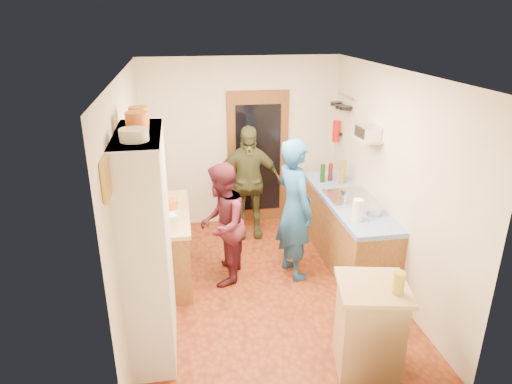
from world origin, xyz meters
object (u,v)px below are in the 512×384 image
object	(u,v)px
person_hob	(298,210)
person_left	(225,223)
hutch_body	(148,246)
right_counter_base	(345,231)
island_base	(369,329)
person_back	(248,182)

from	to	relation	value
person_hob	person_left	size ratio (longest dim) A/B	1.17
hutch_body	right_counter_base	size ratio (longest dim) A/B	1.00
right_counter_base	person_left	world-z (taller)	person_left
right_counter_base	person_left	distance (m)	1.71
person_hob	island_base	bearing A→B (deg)	171.96
right_counter_base	island_base	size ratio (longest dim) A/B	2.56
person_hob	person_back	bearing A→B (deg)	4.07
right_counter_base	person_back	bearing A→B (deg)	141.45
person_left	hutch_body	bearing A→B (deg)	-23.08
person_left	person_back	distance (m)	1.27
right_counter_base	person_left	xyz separation A→B (m)	(-1.66, -0.23, 0.35)
right_counter_base	island_base	world-z (taller)	island_base
hutch_body	person_left	distance (m)	1.40
island_base	person_hob	bearing A→B (deg)	97.56
hutch_body	island_base	xyz separation A→B (m)	(1.98, -0.73, -0.67)
person_left	right_counter_base	bearing A→B (deg)	112.95
island_base	person_left	bearing A→B (deg)	122.45
hutch_body	right_counter_base	bearing A→B (deg)	27.47
island_base	person_left	distance (m)	2.16
person_back	person_hob	bearing A→B (deg)	-66.83
hutch_body	person_back	xyz separation A→B (m)	(1.32, 2.24, -0.25)
person_left	person_hob	bearing A→B (deg)	102.59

